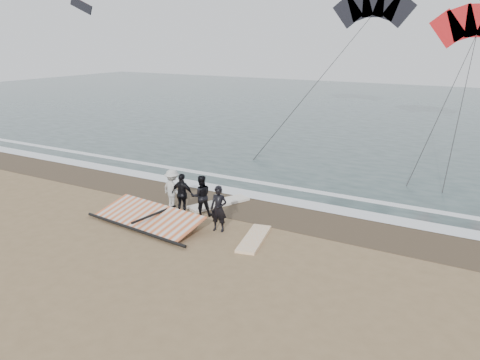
% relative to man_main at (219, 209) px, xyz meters
% --- Properties ---
extents(ground, '(120.00, 120.00, 0.00)m').
position_rel_man_main_xyz_m(ground, '(0.58, -1.97, -0.81)').
color(ground, '#8C704C').
rests_on(ground, ground).
extents(sea, '(120.00, 54.00, 0.02)m').
position_rel_man_main_xyz_m(sea, '(0.58, 31.03, -0.80)').
color(sea, '#233838').
rests_on(sea, ground).
extents(wet_sand, '(120.00, 2.80, 0.01)m').
position_rel_man_main_xyz_m(wet_sand, '(0.58, 2.53, -0.80)').
color(wet_sand, '#4C3D2B').
rests_on(wet_sand, ground).
extents(foam_near, '(120.00, 0.90, 0.01)m').
position_rel_man_main_xyz_m(foam_near, '(0.58, 3.93, -0.78)').
color(foam_near, white).
rests_on(foam_near, sea).
extents(foam_far, '(120.00, 0.45, 0.01)m').
position_rel_man_main_xyz_m(foam_far, '(0.58, 5.63, -0.78)').
color(foam_far, white).
rests_on(foam_far, sea).
extents(man_main, '(0.65, 0.48, 1.62)m').
position_rel_man_main_xyz_m(man_main, '(0.00, 0.00, 0.00)').
color(man_main, black).
rests_on(man_main, ground).
extents(board_white, '(1.12, 2.35, 0.09)m').
position_rel_man_main_xyz_m(board_white, '(1.42, -0.08, -0.76)').
color(board_white, white).
rests_on(board_white, ground).
extents(board_cream, '(1.70, 2.63, 0.11)m').
position_rel_man_main_xyz_m(board_cream, '(-1.42, 2.25, -0.76)').
color(board_cream, silver).
rests_on(board_cream, ground).
extents(trio_cluster, '(2.46, 1.01, 1.60)m').
position_rel_man_main_xyz_m(trio_cluster, '(-2.09, 0.85, -0.02)').
color(trio_cluster, black).
rests_on(trio_cluster, ground).
extents(sail_rig, '(4.82, 2.20, 0.52)m').
position_rel_man_main_xyz_m(sail_rig, '(-2.55, -0.64, -0.61)').
color(sail_rig, black).
rests_on(sail_rig, ground).
extents(kite_red, '(6.17, 6.63, 14.59)m').
position_rel_man_main_xyz_m(kite_red, '(5.75, 21.10, 6.13)').
color(kite_red, red).
rests_on(kite_red, ground).
extents(kite_dark, '(6.95, 8.03, 17.83)m').
position_rel_man_main_xyz_m(kite_dark, '(-1.82, 24.78, 7.52)').
color(kite_dark, black).
rests_on(kite_dark, ground).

